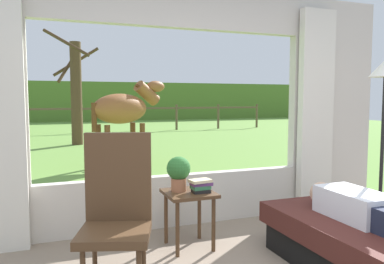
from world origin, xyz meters
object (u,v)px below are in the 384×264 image
object	(u,v)px
side_table	(189,202)
rocking_chair	(117,214)
horse	(124,109)
potted_plant	(179,171)
book_stack	(201,185)
pasture_tree	(76,90)
reclining_person	(374,212)
recliner_sofa	(367,249)

from	to	relation	value
side_table	rocking_chair	bearing A→B (deg)	-144.50
horse	potted_plant	bearing A→B (deg)	-29.37
book_stack	pasture_tree	distance (m)	8.65
rocking_chair	side_table	size ratio (longest dim) A/B	2.15
reclining_person	side_table	bearing A→B (deg)	134.74
horse	recliner_sofa	bearing A→B (deg)	-16.64
rocking_chair	pasture_tree	xyz separation A→B (m)	(0.37, 9.05, 1.07)
potted_plant	pasture_tree	size ratio (longest dim) A/B	0.10
book_stack	pasture_tree	world-z (taller)	pasture_tree
rocking_chair	pasture_tree	world-z (taller)	pasture_tree
recliner_sofa	potted_plant	distance (m)	1.67
side_table	pasture_tree	bearing A→B (deg)	92.56
recliner_sofa	book_stack	xyz separation A→B (m)	(-0.98, 0.99, 0.36)
book_stack	pasture_tree	bearing A→B (deg)	93.14
rocking_chair	horse	size ratio (longest dim) A/B	0.63
side_table	horse	bearing A→B (deg)	86.69
recliner_sofa	potted_plant	bearing A→B (deg)	136.56
recliner_sofa	side_table	distance (m)	1.51
reclining_person	book_stack	bearing A→B (deg)	133.88
reclining_person	rocking_chair	world-z (taller)	rocking_chair
book_stack	horse	size ratio (longest dim) A/B	0.12
pasture_tree	potted_plant	bearing A→B (deg)	-87.96
potted_plant	rocking_chair	bearing A→B (deg)	-138.38
reclining_person	potted_plant	bearing A→B (deg)	135.30
recliner_sofa	potted_plant	size ratio (longest dim) A/B	5.34
side_table	pasture_tree	size ratio (longest dim) A/B	0.16
rocking_chair	horse	world-z (taller)	horse
reclining_person	book_stack	world-z (taller)	same
rocking_chair	book_stack	xyz separation A→B (m)	(0.84, 0.47, 0.04)
side_table	book_stack	size ratio (longest dim) A/B	2.51
rocking_chair	pasture_tree	size ratio (longest dim) A/B	0.34
side_table	horse	world-z (taller)	horse
potted_plant	pasture_tree	world-z (taller)	pasture_tree
recliner_sofa	rocking_chair	size ratio (longest dim) A/B	1.53
reclining_person	potted_plant	world-z (taller)	potted_plant
recliner_sofa	rocking_chair	distance (m)	1.91
recliner_sofa	horse	size ratio (longest dim) A/B	0.96
recliner_sofa	horse	world-z (taller)	horse
potted_plant	book_stack	xyz separation A→B (m)	(0.17, -0.12, -0.12)
rocking_chair	pasture_tree	distance (m)	9.12
book_stack	potted_plant	bearing A→B (deg)	144.39
horse	pasture_tree	distance (m)	4.13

